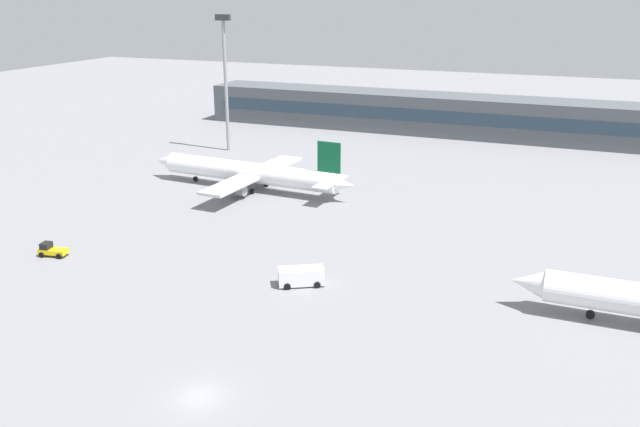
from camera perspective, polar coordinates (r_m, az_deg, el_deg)
ground_plane at (r=91.04m, az=3.14°, el=-2.19°), size 400.00×400.00×0.00m
terminal_building at (r=159.67m, az=11.96°, el=8.13°), size 124.24×12.13×9.00m
airplane_mid at (r=113.69m, az=-6.09°, el=3.49°), size 38.62×26.96×9.54m
baggage_tug_yellow at (r=91.59m, az=-21.84°, el=-2.89°), size 3.82×2.36×1.75m
service_van_white at (r=76.74m, az=-1.59°, el=-5.34°), size 5.51×4.31×2.08m
floodlight_tower_west at (r=140.48m, az=-8.04°, el=11.63°), size 3.20×0.80×27.48m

